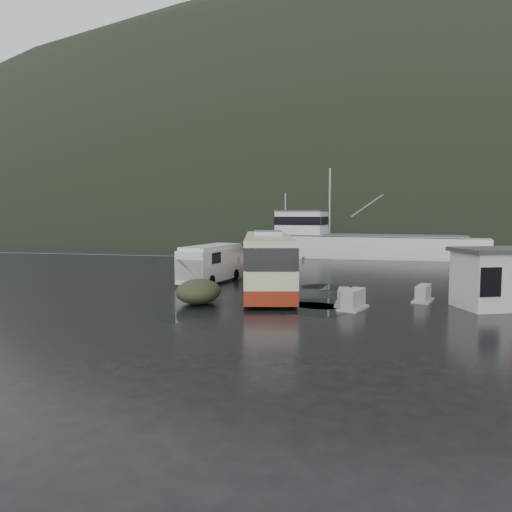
% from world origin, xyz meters
% --- Properties ---
extents(ground, '(160.00, 160.00, 0.00)m').
position_xyz_m(ground, '(0.00, 0.00, 0.00)').
color(ground, black).
rests_on(ground, ground).
extents(harbor_water, '(300.00, 180.00, 0.02)m').
position_xyz_m(harbor_water, '(0.00, 110.00, 0.00)').
color(harbor_water, black).
rests_on(harbor_water, ground).
extents(quay_edge, '(160.00, 0.60, 1.50)m').
position_xyz_m(quay_edge, '(0.00, 20.00, 0.00)').
color(quay_edge, '#999993').
rests_on(quay_edge, ground).
extents(headland, '(780.00, 540.00, 570.00)m').
position_xyz_m(headland, '(10.00, 250.00, 0.00)').
color(headland, black).
rests_on(headland, ground).
extents(coach_bus, '(5.28, 11.66, 3.19)m').
position_xyz_m(coach_bus, '(1.20, 1.50, 0.00)').
color(coach_bus, beige).
rests_on(coach_bus, ground).
extents(white_van, '(2.81, 5.66, 2.26)m').
position_xyz_m(white_van, '(-2.70, 3.75, 0.00)').
color(white_van, silver).
rests_on(white_van, ground).
extents(waste_bin_left, '(1.17, 1.17, 1.41)m').
position_xyz_m(waste_bin_left, '(2.01, -0.68, 0.00)').
color(waste_bin_left, '#136D35').
rests_on(waste_bin_left, ground).
extents(waste_bin_right, '(1.18, 1.18, 1.36)m').
position_xyz_m(waste_bin_right, '(2.54, -2.00, 0.00)').
color(waste_bin_right, '#136D35').
rests_on(waste_bin_right, ground).
extents(dome_tent, '(2.32, 3.04, 1.11)m').
position_xyz_m(dome_tent, '(-1.17, -2.97, 0.00)').
color(dome_tent, '#303520').
rests_on(dome_tent, ground).
extents(ticket_kiosk, '(4.09, 3.63, 2.64)m').
position_xyz_m(ticket_kiosk, '(11.89, -1.21, 0.00)').
color(ticket_kiosk, silver).
rests_on(ticket_kiosk, ground).
extents(jersey_barrier_a, '(0.76, 1.51, 0.76)m').
position_xyz_m(jersey_barrier_a, '(5.38, -2.05, 0.00)').
color(jersey_barrier_a, '#999993').
rests_on(jersey_barrier_a, ground).
extents(jersey_barrier_b, '(1.19, 1.72, 0.78)m').
position_xyz_m(jersey_barrier_b, '(8.98, -0.19, 0.00)').
color(jersey_barrier_b, '#999993').
rests_on(jersey_barrier_b, ground).
extents(jersey_barrier_c, '(1.38, 1.92, 0.87)m').
position_xyz_m(jersey_barrier_c, '(5.83, -2.83, 0.00)').
color(jersey_barrier_c, '#999993').
rests_on(jersey_barrier_c, ground).
extents(fishing_trawler, '(25.86, 9.15, 10.13)m').
position_xyz_m(fishing_trawler, '(5.29, 27.95, 0.00)').
color(fishing_trawler, silver).
rests_on(fishing_trawler, ground).
extents(puddles, '(7.58, 11.56, 0.01)m').
position_xyz_m(puddles, '(3.31, -2.20, 0.01)').
color(puddles, black).
rests_on(puddles, ground).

